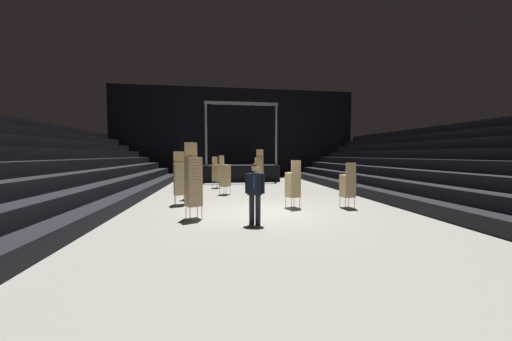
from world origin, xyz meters
The scene contains 14 objects.
ground_plane centered at (0.00, 0.00, -0.05)m, with size 22.00×30.00×0.10m, color gray.
arena_end_wall centered at (0.00, 15.00, 4.00)m, with size 22.00×0.30×8.00m, color black.
bleacher_bank_left centered at (-8.00, 1.00, 1.80)m, with size 6.00×24.00×3.60m.
bleacher_bank_right centered at (8.00, 1.00, 1.80)m, with size 6.00×24.00×3.60m.
stage_riser centered at (0.00, 11.00, 0.71)m, with size 5.61×2.58×5.78m.
man_with_tie centered at (-0.65, -1.65, 1.00)m, with size 0.57×0.34×1.76m.
chair_stack_front_left centered at (0.62, 5.78, 1.15)m, with size 0.56×0.56×2.31m.
chair_stack_front_right centered at (-3.21, 1.74, 1.07)m, with size 0.54×0.54×2.14m.
chair_stack_mid_left centered at (3.15, 0.24, 0.86)m, with size 0.48×0.48×1.71m.
chair_stack_mid_right centered at (-2.99, 3.15, 1.28)m, with size 0.54×0.54×2.56m.
chair_stack_mid_centre centered at (1.10, 0.53, 0.90)m, with size 0.56×0.56×1.79m.
chair_stack_rear_left centered at (-1.37, 4.20, 0.98)m, with size 0.61×0.61×1.96m.
chair_stack_rear_right centered at (-1.78, 6.86, 0.94)m, with size 0.62×0.62×1.88m.
chair_stack_rear_centre centered at (-2.45, -0.66, 1.19)m, with size 0.59×0.59×2.39m.
Camera 1 is at (-1.65, -8.91, 2.01)m, focal length 18.23 mm.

